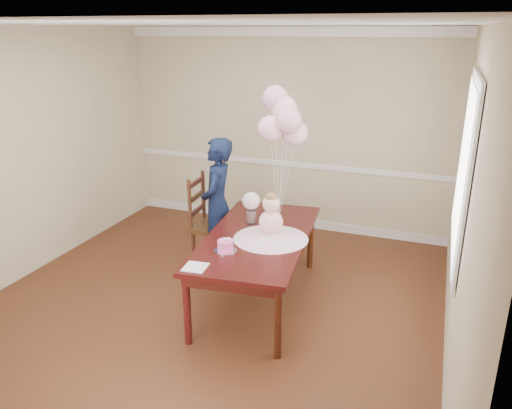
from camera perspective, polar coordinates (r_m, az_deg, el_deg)
The scene contains 49 objects.
floor at distance 5.14m, azimuth -5.70°, elevation -11.82°, with size 4.50×5.00×0.00m, color #371A0D.
ceiling at distance 4.40m, azimuth -6.94°, elevation 19.81°, with size 4.50×5.00×0.02m, color white.
wall_back at distance 6.85m, azimuth 3.23°, elevation 8.37°, with size 4.50×0.02×2.70m, color tan.
wall_left at distance 5.93m, azimuth -26.14°, elevation 4.67°, with size 0.02×5.00×2.70m, color tan.
wall_right at distance 4.14m, azimuth 22.83°, elevation -0.63°, with size 0.02×5.00×2.70m, color tan.
chair_rail_trim at distance 6.94m, azimuth 3.14°, elevation 4.71°, with size 4.50×0.02×0.07m, color silver.
crown_molding at distance 6.71m, azimuth 3.42°, elevation 19.14°, with size 4.50×0.02×0.12m, color white.
baseboard_trim at distance 7.20m, azimuth 3.01°, elevation -1.77°, with size 4.50×0.02×0.12m, color silver.
window_frame at distance 4.56m, azimuth 22.77°, elevation 3.79°, with size 0.02×1.66×1.56m, color silver.
window_blinds at distance 4.56m, azimuth 22.55°, elevation 3.82°, with size 0.01×1.50×1.40m, color silver.
dining_table_top at distance 4.97m, azimuth 0.19°, elevation -3.79°, with size 0.97×1.94×0.05m, color black.
table_apron at distance 5.00m, azimuth 0.18°, elevation -4.56°, with size 0.87×1.84×0.10m, color black.
table_leg_fl at distance 4.50m, azimuth -7.88°, elevation -11.85°, with size 0.07×0.07×0.68m, color black.
table_leg_fr at distance 4.29m, azimuth 2.52°, elevation -13.38°, with size 0.07×0.07×0.68m, color black.
table_leg_bl at distance 6.00m, azimuth -1.45°, elevation -3.34°, with size 0.07×0.07×0.68m, color black.
table_leg_br at distance 5.84m, azimuth 6.26°, elevation -4.11°, with size 0.07×0.07×0.68m, color black.
baby_skirt at distance 4.86m, azimuth 1.70°, elevation -3.39°, with size 0.74×0.74×0.10m, color #E1A6BF.
baby_torso at distance 4.82m, azimuth 1.72°, elevation -2.01°, with size 0.23×0.23×0.23m, color #FFA1C1.
baby_head at distance 4.75m, azimuth 1.74°, elevation 0.05°, with size 0.16×0.16×0.16m, color beige.
baby_hair at distance 4.73m, azimuth 1.75°, elevation 0.72°, with size 0.12×0.12×0.12m, color brown.
cake_platter at distance 4.62m, azimuth -3.51°, elevation -5.29°, with size 0.21×0.21×0.01m, color silver.
birthday_cake at distance 4.60m, azimuth -3.52°, elevation -4.69°, with size 0.15×0.15×0.10m, color #EE4BA3.
cake_flower_a at distance 4.58m, azimuth -3.54°, elevation -3.98°, with size 0.03×0.03×0.03m, color white.
cake_flower_b at distance 4.59m, azimuth -3.12°, elevation -3.92°, with size 0.03×0.03×0.03m, color white.
rose_vase_near at distance 5.22m, azimuth -0.56°, elevation -1.39°, with size 0.10×0.10×0.15m, color white.
roses_near at distance 5.16m, azimuth -0.56°, elevation 0.42°, with size 0.18×0.18×0.18m, color beige.
napkin at distance 4.34m, azimuth -6.94°, elevation -7.11°, with size 0.19×0.19×0.01m, color silver.
balloon_weight at distance 5.41m, azimuth 2.59°, elevation -1.41°, with size 0.04×0.04×0.02m, color silver.
balloon_a at distance 5.17m, azimuth 1.69°, elevation 8.67°, with size 0.27×0.27×0.27m, color #FFB4CB.
balloon_b at distance 5.07m, azimuth 3.74°, elevation 9.52°, with size 0.27×0.27×0.27m, color #E09FB6.
balloon_c at distance 5.21m, azimuth 3.23°, elevation 10.88°, with size 0.27×0.27×0.27m, color #FDB3C8.
balloon_d at distance 5.23m, azimuth 2.23°, elevation 12.01°, with size 0.27×0.27×0.27m, color #D99ABB.
balloon_e at distance 5.21m, azimuth 4.51°, elevation 8.15°, with size 0.27×0.27×0.27m, color #FCB3CD.
balloon_ribbon_a at distance 5.29m, azimuth 2.15°, elevation 2.76°, with size 0.00×0.00×0.81m, color silver.
balloon_ribbon_b at distance 5.24m, azimuth 3.13°, elevation 3.11°, with size 0.00×0.00×0.91m, color white.
balloon_ribbon_c at distance 5.30m, azimuth 2.89°, elevation 3.86°, with size 0.00×0.00×1.01m, color white.
balloon_ribbon_d at distance 5.31m, azimuth 2.41°, elevation 4.43°, with size 0.00×0.00×1.10m, color white.
balloon_ribbon_e at distance 5.31m, azimuth 3.51°, elevation 2.52°, with size 0.00×0.00×0.77m, color silver.
dining_chair_seat at distance 5.85m, azimuth -4.76°, elevation -2.53°, with size 0.47×0.47×0.05m, color #341D0E.
chair_leg_fl at distance 5.86m, azimuth -7.14°, elevation -5.24°, with size 0.04×0.04×0.46m, color black.
chair_leg_fr at distance 5.72m, azimuth -3.63°, elevation -5.75°, with size 0.04×0.04×0.46m, color #32190D.
chair_leg_bl at distance 6.18m, azimuth -5.67°, elevation -3.84°, with size 0.04×0.04×0.46m, color #38150F.
chair_leg_br at distance 6.05m, azimuth -2.32°, elevation -4.29°, with size 0.04×0.04×0.46m, color #38140F.
chair_back_post_l at distance 5.66m, azimuth -7.57°, elevation -0.06°, with size 0.04×0.04×0.60m, color #371B0F.
chair_back_post_r at distance 5.99m, azimuth -6.04°, elevation 1.10°, with size 0.04×0.04×0.60m, color black.
chair_slat_low at distance 5.87m, azimuth -6.73°, elevation -0.64°, with size 0.03×0.43×0.05m, color #3C1710.
chair_slat_mid at distance 5.81m, azimuth -6.80°, elevation 0.93°, with size 0.03×0.43×0.05m, color #331C0E.
chair_slat_top at distance 5.76m, azimuth -6.87°, elevation 2.54°, with size 0.03×0.43×0.05m, color #3A1510.
woman at distance 5.68m, azimuth -4.43°, elevation -0.04°, with size 0.56×0.37×1.55m, color black.
Camera 1 is at (2.01, -3.92, 2.66)m, focal length 35.00 mm.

